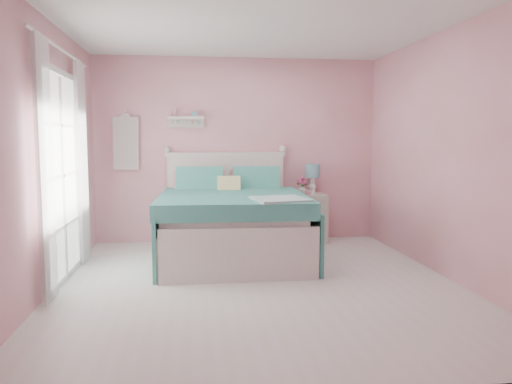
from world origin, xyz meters
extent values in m
plane|color=silver|center=(0.00, 0.00, 0.00)|extent=(4.50, 4.50, 0.00)
plane|color=tan|center=(0.00, 2.25, 1.30)|extent=(4.00, 0.00, 4.00)
plane|color=tan|center=(0.00, -2.25, 1.30)|extent=(4.00, 0.00, 4.00)
plane|color=tan|center=(-2.00, 0.00, 1.30)|extent=(0.00, 4.50, 4.50)
plane|color=tan|center=(2.00, 0.00, 1.30)|extent=(0.00, 4.50, 4.50)
plane|color=white|center=(0.00, 0.00, 2.60)|extent=(4.50, 4.50, 0.00)
cube|color=silver|center=(-0.18, 1.12, 0.23)|extent=(1.68, 2.17, 0.46)
cube|color=silver|center=(-0.18, 1.12, 0.54)|extent=(1.62, 2.11, 0.16)
cube|color=silver|center=(-0.18, 2.19, 0.61)|extent=(1.64, 0.07, 1.21)
cube|color=silver|center=(-0.18, 2.19, 1.24)|extent=(1.70, 0.09, 0.06)
cube|color=silver|center=(-0.18, 0.07, 0.28)|extent=(1.64, 0.06, 0.56)
cube|color=teal|center=(-0.18, 0.97, 0.71)|extent=(1.79, 1.92, 0.18)
cube|color=#D48992|center=(-0.56, 1.87, 0.82)|extent=(0.69, 0.30, 0.43)
cube|color=#D48992|center=(0.20, 1.87, 0.82)|extent=(0.69, 0.30, 0.43)
cube|color=#CCBC59|center=(-0.18, 1.59, 0.82)|extent=(0.31, 0.23, 0.31)
cube|color=beige|center=(0.98, 2.00, 0.34)|extent=(0.47, 0.44, 0.68)
cube|color=silver|center=(0.98, 1.79, 0.55)|extent=(0.41, 0.02, 0.16)
sphere|color=white|center=(0.98, 1.77, 0.55)|extent=(0.03, 0.03, 0.03)
cylinder|color=white|center=(1.06, 2.06, 0.69)|extent=(0.13, 0.13, 0.02)
cylinder|color=white|center=(1.06, 2.06, 0.81)|extent=(0.07, 0.07, 0.23)
cylinder|color=#6EA7B7|center=(1.06, 2.06, 1.01)|extent=(0.21, 0.21, 0.19)
imported|color=silver|center=(0.90, 2.05, 0.75)|extent=(0.17, 0.17, 0.14)
imported|color=#CD8A92|center=(0.94, 1.87, 0.72)|extent=(0.11, 0.11, 0.07)
sphere|color=#CF4680|center=(0.90, 2.05, 0.90)|extent=(0.06, 0.06, 0.06)
sphere|color=#CF4680|center=(0.94, 2.07, 0.86)|extent=(0.06, 0.06, 0.06)
sphere|color=#CF4680|center=(0.86, 2.06, 0.87)|extent=(0.06, 0.06, 0.06)
sphere|color=#CF4680|center=(0.92, 2.02, 0.84)|extent=(0.06, 0.06, 0.06)
sphere|color=#CF4680|center=(0.87, 2.03, 0.85)|extent=(0.06, 0.06, 0.06)
cube|color=silver|center=(-0.73, 2.17, 1.75)|extent=(0.50, 0.14, 0.04)
cube|color=silver|center=(-0.73, 2.23, 1.68)|extent=(0.50, 0.03, 0.12)
cylinder|color=#D18C99|center=(-0.88, 2.17, 1.82)|extent=(0.06, 0.06, 0.10)
cube|color=#6EA7B7|center=(-0.61, 2.17, 1.80)|extent=(0.08, 0.06, 0.07)
cube|color=white|center=(-1.55, 2.18, 1.40)|extent=(0.34, 0.03, 0.72)
cube|color=silver|center=(-1.97, 0.40, 2.13)|extent=(0.04, 1.32, 0.06)
cube|color=silver|center=(-1.97, 0.40, 0.03)|extent=(0.04, 1.32, 0.06)
cube|color=silver|center=(-1.97, -0.23, 1.05)|extent=(0.04, 0.06, 2.10)
cube|color=silver|center=(-1.97, 1.03, 1.05)|extent=(0.04, 0.06, 2.10)
cube|color=white|center=(-1.97, 0.40, 1.08)|extent=(0.02, 1.20, 2.04)
cube|color=white|center=(-1.92, -0.34, 1.18)|extent=(0.04, 0.40, 2.32)
cube|color=white|center=(-1.92, 1.14, 1.18)|extent=(0.04, 0.40, 2.32)
camera|label=1|loc=(-0.64, -4.88, 1.45)|focal=35.00mm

